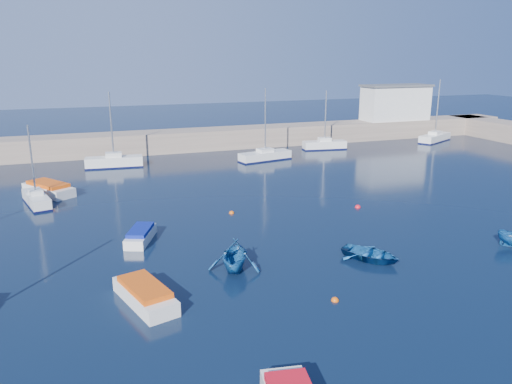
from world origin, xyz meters
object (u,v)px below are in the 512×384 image
object	(u,v)px
sailboat_5	(114,161)
sailboat_7	(324,145)
harbor_office	(395,103)
sailboat_3	(36,199)
dinghy_center	(371,254)
dinghy_left	(235,255)
sailboat_8	(435,137)
motorboat_0	(145,294)
motorboat_1	(141,235)
sailboat_6	(265,156)
motorboat_2	(48,189)

from	to	relation	value
sailboat_5	sailboat_7	distance (m)	27.34
harbor_office	sailboat_3	bearing A→B (deg)	-157.34
dinghy_center	dinghy_left	xyz separation A→B (m)	(-8.24, 1.42, 0.56)
harbor_office	sailboat_8	bearing A→B (deg)	-60.26
sailboat_8	motorboat_0	xyz separation A→B (m)	(-46.39, -35.43, -0.11)
sailboat_3	sailboat_8	xyz separation A→B (m)	(52.58, 14.97, 0.06)
motorboat_1	sailboat_8	bearing A→B (deg)	52.49
motorboat_0	dinghy_left	size ratio (longest dim) A/B	1.38
harbor_office	motorboat_1	size ratio (longest dim) A/B	2.55
sailboat_6	motorboat_1	bearing A→B (deg)	129.79
sailboat_5	motorboat_1	world-z (taller)	sailboat_5
sailboat_8	motorboat_0	distance (m)	58.37
sailboat_6	motorboat_1	xyz separation A→B (m)	(-17.44, -22.24, -0.14)
sailboat_7	motorboat_0	size ratio (longest dim) A/B	1.58
motorboat_0	motorboat_1	size ratio (longest dim) A/B	1.25
sailboat_8	motorboat_1	bearing A→B (deg)	92.69
harbor_office	sailboat_7	world-z (taller)	sailboat_7
sailboat_5	sailboat_7	bearing A→B (deg)	-81.19
sailboat_5	motorboat_2	world-z (taller)	sailboat_5
motorboat_2	dinghy_left	xyz separation A→B (m)	(10.84, -21.35, 0.40)
motorboat_0	dinghy_center	xyz separation A→B (m)	(13.72, 0.89, -0.11)
sailboat_6	sailboat_7	size ratio (longest dim) A/B	1.10
sailboat_3	harbor_office	bearing A→B (deg)	8.65
sailboat_7	motorboat_1	world-z (taller)	sailboat_7
motorboat_0	motorboat_1	xyz separation A→B (m)	(0.92, 8.95, -0.06)
sailboat_7	dinghy_left	bearing A→B (deg)	152.81
sailboat_5	motorboat_2	distance (m)	11.67
sailboat_5	dinghy_center	bearing A→B (deg)	-154.03
motorboat_2	sailboat_5	bearing A→B (deg)	22.36
motorboat_1	dinghy_left	distance (m)	8.07
harbor_office	sailboat_3	xyz separation A→B (m)	(-49.36, -20.61, -4.57)
motorboat_0	motorboat_2	bearing A→B (deg)	86.61
dinghy_left	sailboat_7	bearing A→B (deg)	79.72
motorboat_2	dinghy_left	world-z (taller)	dinghy_left
motorboat_1	motorboat_2	world-z (taller)	motorboat_2
motorboat_1	sailboat_7	bearing A→B (deg)	66.07
sailboat_3	dinghy_center	xyz separation A→B (m)	(19.90, -19.57, -0.16)
sailboat_3	motorboat_0	xyz separation A→B (m)	(6.18, -20.46, -0.05)
sailboat_3	dinghy_center	distance (m)	27.91
harbor_office	sailboat_7	xyz separation A→B (m)	(-14.78, -5.77, -4.47)
motorboat_0	dinghy_center	distance (m)	13.75
motorboat_0	dinghy_center	bearing A→B (deg)	-12.46
sailboat_7	sailboat_8	distance (m)	18.00
sailboat_6	motorboat_2	distance (m)	24.89
sailboat_6	sailboat_5	bearing A→B (deg)	70.70
motorboat_2	sailboat_3	bearing A→B (deg)	-138.37
motorboat_2	dinghy_center	bearing A→B (deg)	-83.97
sailboat_3	motorboat_1	xyz separation A→B (m)	(7.11, -11.51, -0.10)
sailboat_7	motorboat_1	xyz separation A→B (m)	(-27.47, -26.34, -0.20)
sailboat_3	sailboat_7	bearing A→B (deg)	9.21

